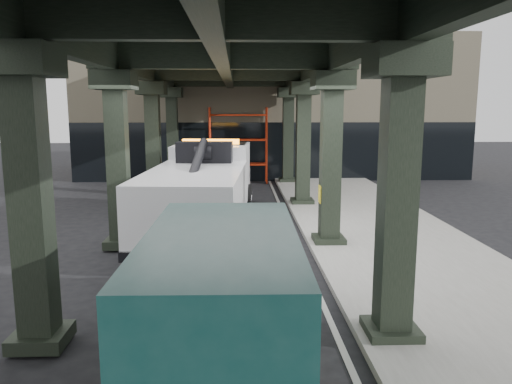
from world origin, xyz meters
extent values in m
plane|color=black|center=(0.00, 0.00, 0.00)|extent=(90.00, 90.00, 0.00)
cube|color=gray|center=(4.50, 2.00, 0.07)|extent=(5.00, 40.00, 0.15)
cube|color=silver|center=(1.70, 2.00, 0.01)|extent=(0.12, 38.00, 0.01)
cube|color=black|center=(2.60, -4.00, 2.50)|extent=(0.55, 0.55, 5.00)
cube|color=black|center=(2.60, -4.00, 4.75)|extent=(1.10, 1.10, 0.50)
cube|color=black|center=(2.60, -4.00, 0.18)|extent=(0.90, 0.90, 0.24)
cube|color=black|center=(2.60, 2.00, 2.50)|extent=(0.55, 0.55, 5.00)
cube|color=black|center=(2.60, 2.00, 4.75)|extent=(1.10, 1.10, 0.50)
cube|color=black|center=(2.60, 2.00, 0.18)|extent=(0.90, 0.90, 0.24)
cube|color=black|center=(2.60, 8.00, 2.50)|extent=(0.55, 0.55, 5.00)
cube|color=black|center=(2.60, 8.00, 4.75)|extent=(1.10, 1.10, 0.50)
cube|color=black|center=(2.60, 8.00, 0.18)|extent=(0.90, 0.90, 0.24)
cube|color=black|center=(2.60, 14.00, 2.50)|extent=(0.55, 0.55, 5.00)
cube|color=black|center=(2.60, 14.00, 4.75)|extent=(1.10, 1.10, 0.50)
cube|color=black|center=(2.60, 14.00, 0.18)|extent=(0.90, 0.90, 0.24)
cube|color=black|center=(-3.40, -4.00, 2.50)|extent=(0.55, 0.55, 5.00)
cube|color=black|center=(-3.40, -4.00, 4.75)|extent=(1.10, 1.10, 0.50)
cube|color=black|center=(-3.40, -4.00, 0.18)|extent=(0.90, 0.90, 0.24)
cube|color=black|center=(-3.40, 2.00, 2.50)|extent=(0.55, 0.55, 5.00)
cube|color=black|center=(-3.40, 2.00, 4.75)|extent=(1.10, 1.10, 0.50)
cube|color=black|center=(-3.40, 2.00, 0.18)|extent=(0.90, 0.90, 0.24)
cube|color=black|center=(-3.40, 8.00, 2.50)|extent=(0.55, 0.55, 5.00)
cube|color=black|center=(-3.40, 8.00, 4.75)|extent=(1.10, 1.10, 0.50)
cube|color=black|center=(-3.40, 8.00, 0.18)|extent=(0.90, 0.90, 0.24)
cube|color=black|center=(-3.40, 14.00, 2.50)|extent=(0.55, 0.55, 5.00)
cube|color=black|center=(-3.40, 14.00, 4.75)|extent=(1.10, 1.10, 0.50)
cube|color=black|center=(-3.40, 14.00, 0.18)|extent=(0.90, 0.90, 0.24)
cube|color=black|center=(2.60, 2.00, 5.55)|extent=(0.35, 32.00, 1.10)
cube|color=black|center=(-3.40, 2.00, 5.55)|extent=(0.35, 32.00, 1.10)
cube|color=black|center=(-0.40, 2.00, 5.55)|extent=(0.35, 32.00, 1.10)
cube|color=black|center=(-0.40, 2.00, 6.25)|extent=(7.40, 32.00, 0.30)
cube|color=#C6B793|center=(2.00, 20.00, 4.00)|extent=(22.00, 10.00, 8.00)
cylinder|color=red|center=(-1.50, 14.90, 2.00)|extent=(0.08, 0.08, 4.00)
cylinder|color=red|center=(-1.50, 14.10, 2.00)|extent=(0.08, 0.08, 4.00)
cylinder|color=red|center=(1.50, 14.90, 2.00)|extent=(0.08, 0.08, 4.00)
cylinder|color=red|center=(1.50, 14.10, 2.00)|extent=(0.08, 0.08, 4.00)
cylinder|color=red|center=(0.00, 14.90, 1.00)|extent=(3.00, 0.08, 0.08)
cylinder|color=red|center=(0.00, 14.90, 2.30)|extent=(3.00, 0.08, 0.08)
cylinder|color=red|center=(0.00, 14.90, 3.60)|extent=(3.00, 0.08, 0.08)
cube|color=black|center=(-1.18, 3.08, 0.77)|extent=(1.71, 8.34, 0.28)
cube|color=silver|center=(-0.97, 5.89, 1.71)|extent=(2.78, 2.84, 1.99)
cube|color=silver|center=(-0.89, 7.05, 1.16)|extent=(2.65, 0.96, 0.99)
cube|color=black|center=(-0.95, 6.17, 2.26)|extent=(2.53, 1.61, 0.94)
cube|color=silver|center=(-1.27, 1.82, 1.49)|extent=(3.05, 5.70, 1.55)
cube|color=orange|center=(-0.99, 5.67, 2.82)|extent=(2.01, 0.46, 0.18)
cube|color=black|center=(-1.11, 4.02, 2.60)|extent=(1.81, 0.79, 0.66)
cylinder|color=black|center=(-1.26, 2.04, 2.32)|extent=(0.55, 3.87, 1.48)
cube|color=black|center=(-1.48, -0.99, 0.39)|extent=(0.44, 1.57, 0.20)
cube|color=black|center=(-1.54, -1.76, 0.33)|extent=(1.78, 0.41, 0.20)
cylinder|color=black|center=(-2.16, 6.31, 0.61)|extent=(0.48, 1.24, 1.22)
cylinder|color=silver|center=(-2.16, 6.31, 0.61)|extent=(0.48, 0.70, 0.67)
cylinder|color=black|center=(0.27, 6.13, 0.61)|extent=(0.48, 1.24, 1.22)
cylinder|color=silver|center=(0.27, 6.13, 0.61)|extent=(0.48, 0.70, 0.67)
cylinder|color=black|center=(-2.43, 2.68, 0.61)|extent=(0.48, 1.24, 1.22)
cylinder|color=silver|center=(-2.43, 2.68, 0.61)|extent=(0.48, 0.70, 0.67)
cylinder|color=black|center=(0.00, 2.50, 0.61)|extent=(0.48, 1.24, 1.22)
cylinder|color=silver|center=(0.00, 2.50, 0.61)|extent=(0.48, 0.70, 0.67)
cylinder|color=black|center=(-2.53, 1.24, 0.61)|extent=(0.48, 1.24, 1.22)
cylinder|color=silver|center=(-2.53, 1.24, 0.61)|extent=(0.48, 0.70, 0.67)
cylinder|color=black|center=(-0.11, 1.06, 0.61)|extent=(0.48, 1.24, 1.22)
cylinder|color=silver|center=(-0.11, 1.06, 0.61)|extent=(0.48, 0.70, 0.67)
cube|color=#103937|center=(-0.23, -2.66, 0.95)|extent=(2.06, 1.13, 0.90)
cube|color=#103937|center=(-0.28, -5.40, 1.35)|extent=(2.17, 4.52, 1.94)
cube|color=#99844D|center=(-0.27, -5.00, 0.55)|extent=(2.23, 5.62, 0.35)
cube|color=black|center=(-0.24, -3.06, 1.75)|extent=(1.95, 0.46, 0.83)
cube|color=black|center=(-0.28, -5.10, 1.85)|extent=(2.19, 3.63, 0.55)
cube|color=silver|center=(-0.22, -2.13, 0.55)|extent=(2.00, 0.15, 0.30)
cylinder|color=black|center=(-1.23, -2.69, 0.42)|extent=(0.29, 0.84, 0.84)
cylinder|color=silver|center=(-1.23, -2.69, 0.42)|extent=(0.33, 0.47, 0.46)
cylinder|color=black|center=(0.76, -2.72, 0.42)|extent=(0.29, 0.84, 0.84)
cylinder|color=silver|center=(0.76, -2.72, 0.42)|extent=(0.33, 0.47, 0.46)
camera|label=1|loc=(-0.05, -12.05, 4.04)|focal=35.00mm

